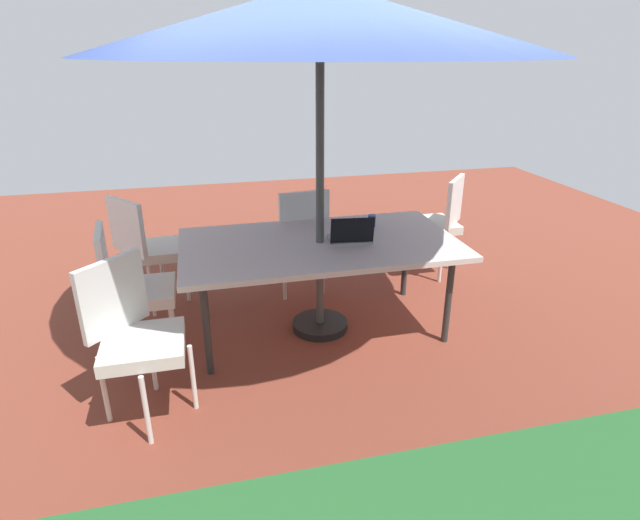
# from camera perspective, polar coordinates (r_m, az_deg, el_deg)

# --- Properties ---
(ground_plane) EXTENTS (10.00, 10.00, 0.02)m
(ground_plane) POSITION_cam_1_polar(r_m,az_deg,el_deg) (4.14, 0.00, -7.72)
(ground_plane) COLOR brown
(dining_table) EXTENTS (2.06, 1.13, 0.74)m
(dining_table) POSITION_cam_1_polar(r_m,az_deg,el_deg) (3.83, 0.00, 1.41)
(dining_table) COLOR silver
(dining_table) RESTS_ON ground_plane
(patio_umbrella) EXTENTS (3.06, 3.06, 2.46)m
(patio_umbrella) POSITION_cam_1_polar(r_m,az_deg,el_deg) (3.58, 0.00, 25.15)
(patio_umbrella) COLOR #4C4C4C
(patio_umbrella) RESTS_ON ground_plane
(chair_east) EXTENTS (0.48, 0.47, 0.98)m
(chair_east) POSITION_cam_1_polar(r_m,az_deg,el_deg) (3.78, -20.38, -2.71)
(chair_east) COLOR silver
(chair_east) RESTS_ON ground_plane
(chair_south) EXTENTS (0.47, 0.48, 0.98)m
(chair_south) POSITION_cam_1_polar(r_m,az_deg,el_deg) (4.52, -2.35, 2.85)
(chair_south) COLOR silver
(chair_south) RESTS_ON ground_plane
(chair_northeast) EXTENTS (0.59, 0.59, 0.98)m
(chair_northeast) POSITION_cam_1_polar(r_m,az_deg,el_deg) (3.17, -20.00, -7.68)
(chair_northeast) COLOR silver
(chair_northeast) RESTS_ON ground_plane
(chair_southeast) EXTENTS (0.58, 0.58, 0.98)m
(chair_southeast) POSITION_cam_1_polar(r_m,az_deg,el_deg) (4.51, -18.90, 1.53)
(chair_southeast) COLOR silver
(chair_southeast) RESTS_ON ground_plane
(chair_southwest) EXTENTS (0.59, 0.59, 0.98)m
(chair_southwest) POSITION_cam_1_polar(r_m,az_deg,el_deg) (5.04, 12.97, 4.37)
(chair_southwest) COLOR silver
(chair_southwest) RESTS_ON ground_plane
(laptop) EXTENTS (0.35, 0.28, 0.21)m
(laptop) POSITION_cam_1_polar(r_m,az_deg,el_deg) (3.80, 3.43, 2.70)
(laptop) COLOR gray
(laptop) RESTS_ON dining_table
(cup) EXTENTS (0.06, 0.06, 0.10)m
(cup) POSITION_cam_1_polar(r_m,az_deg,el_deg) (4.16, 5.80, 4.39)
(cup) COLOR #334C99
(cup) RESTS_ON dining_table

